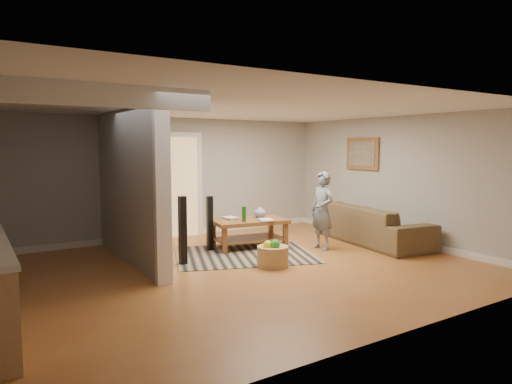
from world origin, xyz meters
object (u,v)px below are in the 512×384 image
Objects in this scene: speaker_right at (210,223)px; toy_basket at (273,255)px; coffee_table at (250,225)px; speaker_left at (183,230)px; tv_console at (141,214)px; sofa at (372,243)px; child at (322,249)px; toddler at (141,243)px.

speaker_right is 1.61m from toy_basket.
speaker_left is at bearing -162.77° from coffee_table.
toy_basket is (-0.43, -1.38, -0.23)m from coffee_table.
speaker_right is (1.01, -0.80, -0.15)m from tv_console.
speaker_left is (-3.85, 0.47, 0.56)m from sofa.
child is at bearing -39.32° from coffee_table.
sofa is at bearing 156.99° from toddler.
speaker_left reaches higher than toddler.
child is at bearing 19.58° from toy_basket.
coffee_table is at bearing -52.50° from tv_console.
coffee_table is 0.78m from speaker_right.
speaker_left is at bearing -106.59° from tv_console.
sofa is 1.23m from child.
sofa is 2.54× the size of speaker_right.
child is 3.54m from toddler.
sofa is 3.27m from speaker_right.
speaker_left reaches higher than child.
coffee_table reaches higher than toddler.
toy_basket is (1.34, -2.34, -0.47)m from tv_console.
speaker_left is 0.77× the size of child.
sofa is 2.50m from coffee_table.
sofa is at bearing -49.49° from tv_console.
tv_console is 0.84m from toddler.
coffee_table is at bearing 72.75° from toy_basket.
coffee_table is at bearing -131.80° from child.
toy_basket reaches higher than toddler.
toy_basket is at bearing 107.33° from sofa.
speaker_left is 1.50m from toy_basket.
coffee_table is (-2.27, 0.96, 0.42)m from sofa.
tv_console is 1.21× the size of speaker_right.
speaker_left is 2.71m from child.
speaker_left is (-1.58, -0.49, 0.14)m from coffee_table.
coffee_table is at bearing 75.53° from sofa.
toy_basket is 0.35× the size of child.
child is 1.63× the size of toddler.
speaker_left is (0.19, -1.45, -0.10)m from tv_console.
tv_console is 1.46m from speaker_left.
sofa is 4.52m from tv_console.
toy_basket is 1.57m from child.
coffee_table is 1.21× the size of tv_console.
toy_basket is (0.33, -1.54, -0.32)m from speaker_right.
speaker_right reaches higher than child.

